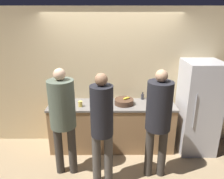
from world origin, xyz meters
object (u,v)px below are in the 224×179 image
(person_left, at_px, (63,113))
(fruit_bowl, at_px, (124,102))
(utensil_crock, at_px, (93,99))
(cup_red, at_px, (155,103))
(bottle_dark, at_px, (142,97))
(cup_yellow, at_px, (80,104))
(person_center, at_px, (102,123))
(person_right, at_px, (158,115))
(refrigerator, at_px, (198,107))

(person_left, relative_size, fruit_bowl, 5.05)
(utensil_crock, relative_size, cup_red, 2.69)
(bottle_dark, xyz_separation_m, cup_yellow, (-1.15, -0.34, -0.01))
(person_center, xyz_separation_m, person_right, (0.83, 0.16, 0.04))
(person_right, xyz_separation_m, fruit_bowl, (-0.46, 0.78, -0.11))
(cup_red, bearing_deg, bottle_dark, 124.10)
(person_right, distance_m, utensil_crock, 1.34)
(person_center, relative_size, bottle_dark, 12.23)
(refrigerator, distance_m, cup_red, 0.79)
(person_left, distance_m, utensil_crock, 0.87)
(person_right, relative_size, cup_red, 18.08)
(bottle_dark, height_order, cup_red, bottle_dark)
(fruit_bowl, bearing_deg, person_right, -59.54)
(cup_yellow, bearing_deg, person_center, -63.46)
(person_left, height_order, utensil_crock, person_left)
(person_left, height_order, person_center, person_left)
(person_left, xyz_separation_m, person_center, (0.60, -0.23, -0.05))
(refrigerator, bearing_deg, cup_red, -178.77)
(person_right, bearing_deg, fruit_bowl, 120.46)
(person_right, bearing_deg, refrigerator, 39.92)
(person_right, distance_m, cup_red, 0.74)
(refrigerator, xyz_separation_m, bottle_dark, (-0.98, 0.27, 0.11))
(person_left, relative_size, utensil_crock, 6.73)
(utensil_crock, bearing_deg, bottle_dark, 10.10)
(bottle_dark, bearing_deg, person_right, -84.93)
(cup_yellow, bearing_deg, person_right, -28.45)
(refrigerator, height_order, fruit_bowl, refrigerator)
(person_center, height_order, cup_yellow, person_center)
(bottle_dark, bearing_deg, cup_yellow, -163.46)
(person_right, height_order, utensil_crock, person_right)
(utensil_crock, distance_m, cup_red, 1.14)
(bottle_dark, bearing_deg, person_center, -122.13)
(utensil_crock, height_order, cup_red, utensil_crock)
(refrigerator, xyz_separation_m, utensil_crock, (-1.92, 0.10, 0.13))
(fruit_bowl, xyz_separation_m, cup_red, (0.56, -0.05, -0.00))
(person_left, height_order, fruit_bowl, person_left)
(person_right, relative_size, cup_yellow, 17.20)
(bottle_dark, xyz_separation_m, cup_red, (0.20, -0.29, -0.01))
(person_left, distance_m, cup_yellow, 0.64)
(utensil_crock, bearing_deg, person_right, -39.48)
(utensil_crock, bearing_deg, person_left, -117.10)
(person_center, bearing_deg, person_right, 10.83)
(person_left, bearing_deg, person_right, -3.02)
(person_center, bearing_deg, utensil_crock, 101.37)
(refrigerator, xyz_separation_m, person_center, (-1.72, -0.90, 0.17))
(refrigerator, relative_size, person_center, 0.98)
(cup_red, xyz_separation_m, cup_yellow, (-1.35, -0.05, 0.00))
(refrigerator, height_order, bottle_dark, refrigerator)
(person_center, height_order, cup_red, person_center)
(person_center, xyz_separation_m, fruit_bowl, (0.37, 0.94, -0.07))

